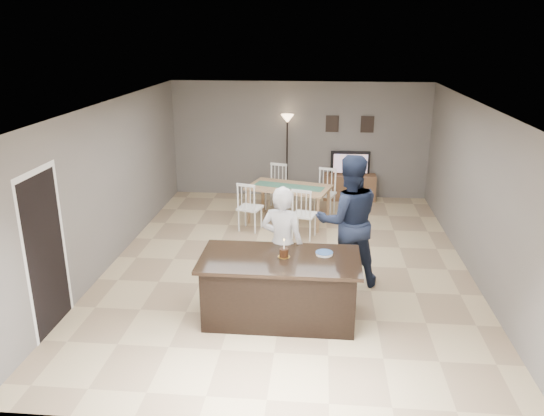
# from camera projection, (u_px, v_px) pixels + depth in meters

# --- Properties ---
(floor) EXTENTS (8.00, 8.00, 0.00)m
(floor) POSITION_uv_depth(u_px,v_px,m) (288.00, 263.00, 9.07)
(floor) COLOR tan
(floor) RESTS_ON ground
(room_shell) EXTENTS (8.00, 8.00, 8.00)m
(room_shell) POSITION_uv_depth(u_px,v_px,m) (289.00, 168.00, 8.54)
(room_shell) COLOR slate
(room_shell) RESTS_ON floor
(kitchen_island) EXTENTS (2.15, 1.10, 0.90)m
(kitchen_island) POSITION_uv_depth(u_px,v_px,m) (280.00, 288.00, 7.22)
(kitchen_island) COLOR black
(kitchen_island) RESTS_ON floor
(tv_console) EXTENTS (1.20, 0.40, 0.60)m
(tv_console) POSITION_uv_depth(u_px,v_px,m) (349.00, 187.00, 12.43)
(tv_console) COLOR brown
(tv_console) RESTS_ON floor
(television) EXTENTS (0.91, 0.12, 0.53)m
(television) POSITION_uv_depth(u_px,v_px,m) (350.00, 163.00, 12.31)
(television) COLOR black
(television) RESTS_ON tv_console
(tv_screen_glow) EXTENTS (0.78, 0.00, 0.78)m
(tv_screen_glow) POSITION_uv_depth(u_px,v_px,m) (351.00, 164.00, 12.24)
(tv_screen_glow) COLOR orange
(tv_screen_glow) RESTS_ON tv_console
(picture_frames) EXTENTS (1.10, 0.02, 0.38)m
(picture_frames) POSITION_uv_depth(u_px,v_px,m) (350.00, 124.00, 12.17)
(picture_frames) COLOR black
(picture_frames) RESTS_ON room_shell
(doorway) EXTENTS (0.00, 2.10, 2.65)m
(doorway) POSITION_uv_depth(u_px,v_px,m) (44.00, 239.00, 6.76)
(doorway) COLOR black
(doorway) RESTS_ON floor
(woman) EXTENTS (0.72, 0.57, 1.74)m
(woman) POSITION_uv_depth(u_px,v_px,m) (282.00, 244.00, 7.61)
(woman) COLOR silver
(woman) RESTS_ON floor
(man) EXTENTS (1.13, 0.95, 2.07)m
(man) POSITION_uv_depth(u_px,v_px,m) (348.00, 221.00, 8.07)
(man) COLOR #171F34
(man) RESTS_ON floor
(birthday_cake) EXTENTS (0.17, 0.17, 0.26)m
(birthday_cake) POSITION_uv_depth(u_px,v_px,m) (284.00, 253.00, 7.09)
(birthday_cake) COLOR gold
(birthday_cake) RESTS_ON kitchen_island
(plate_stack) EXTENTS (0.24, 0.24, 0.04)m
(plate_stack) POSITION_uv_depth(u_px,v_px,m) (324.00, 253.00, 7.18)
(plate_stack) COLOR white
(plate_stack) RESTS_ON kitchen_island
(dining_table) EXTENTS (2.00, 2.20, 1.00)m
(dining_table) POSITION_uv_depth(u_px,v_px,m) (289.00, 193.00, 10.85)
(dining_table) COLOR tan
(dining_table) RESTS_ON floor
(floor_lamp) EXTENTS (0.30, 0.30, 1.98)m
(floor_lamp) POSITION_uv_depth(u_px,v_px,m) (287.00, 134.00, 12.18)
(floor_lamp) COLOR black
(floor_lamp) RESTS_ON floor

